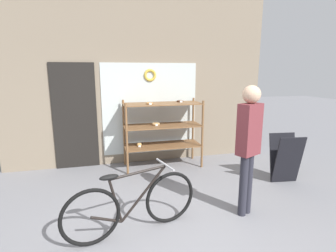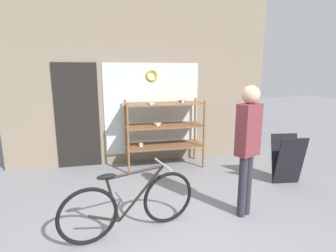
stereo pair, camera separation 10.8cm
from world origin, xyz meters
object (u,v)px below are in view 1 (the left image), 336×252
at_px(display_case, 162,126).
at_px(bicycle, 133,205).
at_px(pedestrian, 249,140).
at_px(sandwich_board, 285,159).

xyz_separation_m(display_case, bicycle, (-0.88, -2.15, -0.48)).
relative_size(bicycle, pedestrian, 0.94).
bearing_deg(sandwich_board, display_case, 152.17).
relative_size(display_case, pedestrian, 0.88).
distance_m(display_case, bicycle, 2.37).
height_order(display_case, bicycle, display_case).
height_order(display_case, pedestrian, pedestrian).
bearing_deg(pedestrian, display_case, 83.20).
xyz_separation_m(display_case, sandwich_board, (1.90, -1.32, -0.41)).
distance_m(bicycle, sandwich_board, 2.90).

